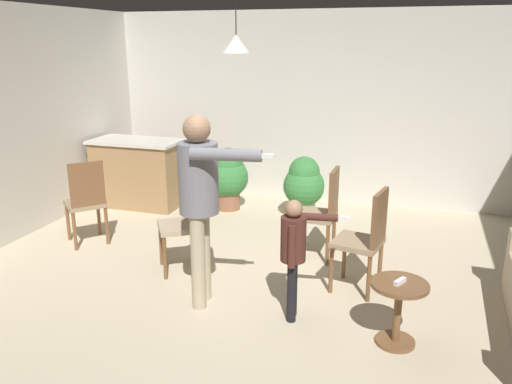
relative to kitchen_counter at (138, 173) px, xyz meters
name	(u,v)px	position (x,y,z in m)	size (l,w,h in m)	color
ground	(258,294)	(2.45, -2.08, -0.48)	(7.68, 7.68, 0.00)	beige
wall_back	(325,108)	(2.45, 1.12, 0.87)	(6.40, 0.10, 2.70)	beige
kitchen_counter	(138,173)	(0.00, 0.00, 0.00)	(1.26, 0.66, 0.95)	#99754C
side_table_by_couch	(398,306)	(3.72, -2.54, -0.15)	(0.44, 0.44, 0.52)	brown
person_adult	(200,191)	(2.03, -2.39, 0.58)	(0.86, 0.49, 1.70)	tan
person_child	(294,247)	(2.86, -2.40, 0.18)	(0.54, 0.36, 1.06)	black
dining_chair_by_counter	(86,199)	(0.21, -1.50, 0.07)	(0.59, 0.59, 1.00)	brown
dining_chair_near_wall	(322,210)	(2.84, -1.06, 0.07)	(0.43, 0.43, 1.00)	brown
dining_chair_centre_back	(366,237)	(3.37, -1.72, 0.07)	(0.49, 0.49, 1.00)	brown
dining_chair_spare	(187,219)	(1.59, -1.77, 0.07)	(0.58, 0.58, 1.00)	brown
potted_plant_corner	(228,176)	(1.28, 0.22, 0.00)	(0.57, 0.57, 0.87)	brown
potted_plant_by_wall	(304,185)	(2.37, 0.17, -0.02)	(0.54, 0.54, 0.84)	#B7B2AD
spare_remote_on_table	(400,282)	(3.72, -2.55, 0.06)	(0.04, 0.13, 0.04)	white
ceiling_light_pendant	(236,44)	(1.75, -0.69, 1.77)	(0.32, 0.32, 0.55)	silver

